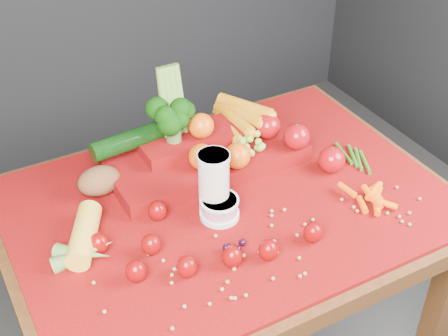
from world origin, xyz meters
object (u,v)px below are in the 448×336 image
produce_mound (211,146)px  yogurt_bowl (220,207)px  milk_glass (214,182)px  table (228,233)px

produce_mound → yogurt_bowl: bearing=-112.3°
milk_glass → yogurt_bowl: (0.00, -0.02, -0.06)m
yogurt_bowl → table: bearing=42.4°
produce_mound → milk_glass: bearing=-115.5°
yogurt_bowl → produce_mound: bearing=67.7°
table → produce_mound: bearing=77.2°
milk_glass → produce_mound: 0.20m
table → yogurt_bowl: yogurt_bowl is taller
table → yogurt_bowl: 0.15m
yogurt_bowl → produce_mound: produce_mound is taller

